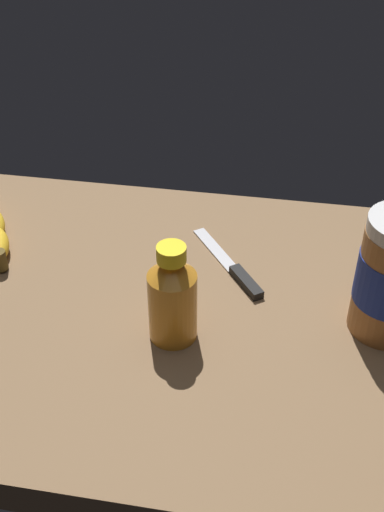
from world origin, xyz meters
The scene contains 3 objects.
ground_plane centered at (0.00, 0.00, -2.42)cm, with size 97.53×58.61×4.83cm, color brown.
honey_bottle centered at (-0.40, -5.29, 6.26)cm, with size 6.06×6.06×13.77cm.
butter_knife centered at (5.79, 9.15, 0.47)cm, with size 12.12×15.90×1.20cm.
Camera 1 is at (12.25, -62.31, 56.69)cm, focal length 44.53 mm.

